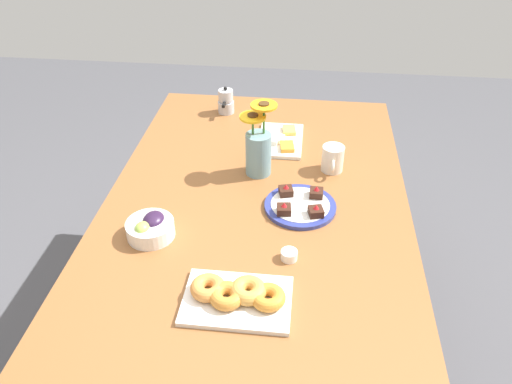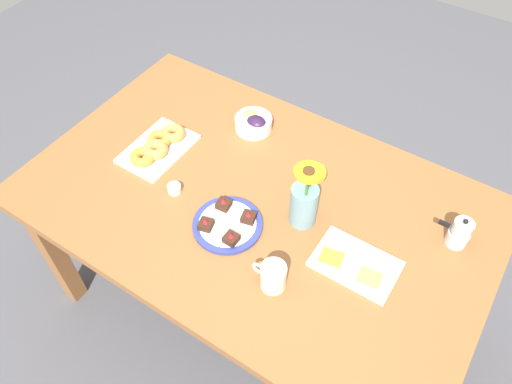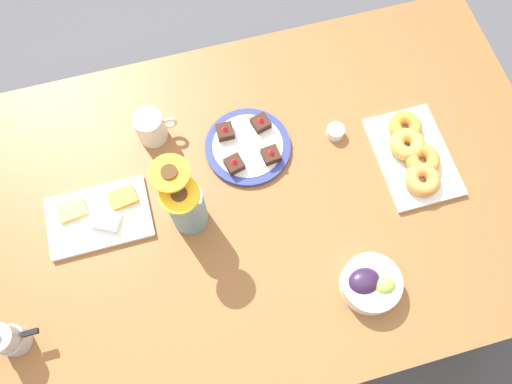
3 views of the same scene
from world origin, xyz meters
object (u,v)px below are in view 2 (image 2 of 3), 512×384
Objects in this scene: dessert_plate at (228,224)px; flower_vase at (304,202)px; dining_table at (256,214)px; coffee_mug at (273,276)px; cheese_platter at (355,263)px; croissant_platter at (158,146)px; grape_bowl at (254,123)px; moka_pot at (459,233)px; jam_cup_honey at (174,188)px.

dessert_plate is 0.26m from flower_vase.
dining_table is at bearing -96.64° from dessert_plate.
coffee_mug is at bearing 99.75° from flower_vase.
cheese_platter is 0.93× the size of croissant_platter.
dessert_plate is at bearing 112.76° from grape_bowl.
croissant_platter is 2.35× the size of moka_pot.
flower_vase is at bearing -140.96° from dessert_plate.
cheese_platter reaches higher than jam_cup_honey.
dining_table is at bearing -48.43° from coffee_mug.
croissant_platter and dessert_plate have the same top height.
jam_cup_honey is (-0.18, 0.12, -0.01)m from croissant_platter.
grape_bowl reaches higher than croissant_platter.
croissant_platter reaches higher than cheese_platter.
dining_table is at bearing -7.71° from cheese_platter.
coffee_mug is 0.27m from cheese_platter.
grape_bowl is at bearing -128.22° from croissant_platter.
croissant_platter is 0.62m from flower_vase.
coffee_mug is 0.95× the size of moka_pot.
jam_cup_honey is (0.66, 0.07, 0.00)m from cheese_platter.
grape_bowl is at bearing -97.71° from jam_cup_honey.
flower_vase reaches higher than dining_table.
moka_pot is (-0.41, -0.45, 0.00)m from coffee_mug.
grape_bowl is at bearing -30.12° from cheese_platter.
croissant_platter is 1.05× the size of flower_vase.
croissant_platter is (0.66, -0.25, -0.03)m from coffee_mug.
jam_cup_honey is (0.48, -0.13, -0.03)m from coffee_mug.
dessert_plate reaches higher than dining_table.
moka_pot reaches higher than croissant_platter.
flower_vase reaches higher than grape_bowl.
flower_vase is (0.04, -0.26, 0.05)m from coffee_mug.
flower_vase reaches higher than moka_pot.
grape_bowl is 1.21× the size of moka_pot.
grape_bowl is at bearing -55.62° from dining_table.
coffee_mug reaches higher than dining_table.
flower_vase is (0.22, -0.07, 0.08)m from cheese_platter.
jam_cup_honey is at bearing 145.11° from croissant_platter.
grape_bowl is at bearing -36.84° from flower_vase.
flower_vase is (-0.19, -0.16, 0.08)m from dessert_plate.
dining_table is at bearing -179.89° from croissant_platter.
jam_cup_honey is 0.24m from dessert_plate.
coffee_mug reaches higher than grape_bowl.
moka_pot is at bearing -132.46° from cheese_platter.
dining_table is 5.98× the size of flower_vase.
dining_table is 0.25m from flower_vase.
jam_cup_honey is (0.06, 0.42, -0.01)m from grape_bowl.
croissant_platter is 1.21× the size of dessert_plate.
croissant_platter is at bearing 1.14° from flower_vase.
cheese_platter is (-0.40, 0.05, 0.10)m from dining_table.
coffee_mug is 0.44× the size of cheese_platter.
coffee_mug is (-0.22, 0.25, 0.13)m from dining_table.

